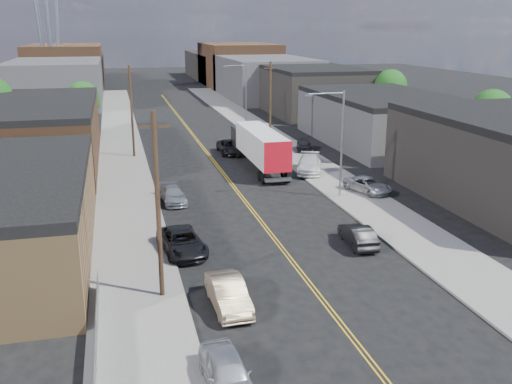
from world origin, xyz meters
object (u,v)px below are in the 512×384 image
car_left_a (227,373)px  car_right_lot_c (304,145)px  car_left_c (182,242)px  car_right_lot_b (309,164)px  car_right_oncoming (358,235)px  car_ahead_truck (230,147)px  car_left_d (173,195)px  car_left_b (228,294)px  semi_truck (258,145)px  car_right_lot_a (368,185)px

car_left_a → car_right_lot_c: 45.56m
car_left_c → car_right_lot_b: car_right_lot_b is taller
car_left_a → car_right_oncoming: size_ratio=1.01×
car_left_a → car_right_lot_b: 35.35m
car_right_lot_b → car_ahead_truck: 12.27m
car_left_a → car_left_d: car_left_a is taller
car_right_oncoming → car_left_b: bearing=37.3°
semi_truck → car_left_d: semi_truck is taller
car_left_a → car_right_oncoming: car_left_a is taller
car_left_b → car_left_d: 19.08m
car_right_lot_c → car_ahead_truck: size_ratio=0.72×
car_left_b → car_left_d: bearing=90.6°
car_left_c → car_right_oncoming: bearing=-14.7°
semi_truck → car_right_oncoming: size_ratio=3.60×
car_left_b → car_right_lot_b: bearing=60.7°
semi_truck → car_right_lot_c: bearing=40.0°
car_right_oncoming → car_right_lot_a: 12.45m
car_left_c → car_right_lot_b: bearing=43.1°
car_left_a → car_ahead_truck: (8.93, 43.08, 0.02)m
semi_truck → car_left_c: size_ratio=2.90×
car_right_lot_b → car_ahead_truck: (-5.67, 10.88, -0.18)m
car_left_b → car_ahead_truck: size_ratio=0.86×
car_left_b → car_right_lot_b: car_right_lot_b is taller
semi_truck → car_ahead_truck: semi_truck is taller
semi_truck → car_right_lot_a: bearing=-60.4°
car_right_lot_c → car_ahead_truck: 8.53m
car_left_b → car_ahead_truck: 37.12m
car_right_oncoming → car_ahead_truck: 29.98m
semi_truck → car_right_lot_b: 6.00m
semi_truck → car_ahead_truck: bearing=102.2°
car_left_a → car_right_oncoming: 17.44m
car_left_a → car_right_lot_c: size_ratio=1.11×
semi_truck → car_right_lot_b: size_ratio=2.82×
car_left_b → car_left_c: (-1.40, 8.00, -0.03)m
car_right_lot_b → car_right_lot_a: bearing=-51.5°
car_left_a → semi_truck: bearing=70.9°
car_left_b → car_left_c: bearing=98.0°
semi_truck → car_right_lot_b: semi_truck is taller
car_left_a → car_ahead_truck: size_ratio=0.79×
car_left_c → car_right_lot_a: car_left_c is taller
car_right_oncoming → car_ahead_truck: size_ratio=0.78×
car_left_d → car_ahead_truck: car_ahead_truck is taller
car_left_d → car_right_lot_b: 15.43m
semi_truck → car_left_a: bearing=-105.8°
car_left_a → car_left_d: bearing=85.6°
semi_truck → car_right_oncoming: semi_truck is taller
car_ahead_truck → car_left_d: bearing=-115.3°
semi_truck → car_left_a: semi_truck is taller
car_left_c → car_ahead_truck: car_ahead_truck is taller
car_right_oncoming → car_right_lot_a: (5.77, 11.03, 0.09)m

